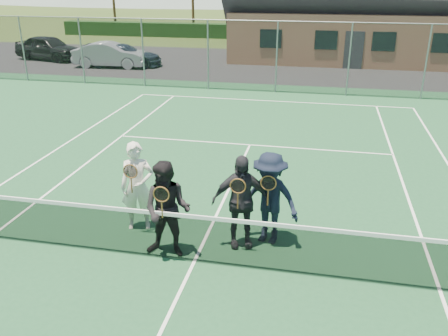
{
  "coord_description": "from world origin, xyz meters",
  "views": [
    {
      "loc": [
        1.99,
        -6.92,
        4.76
      ],
      "look_at": [
        0.23,
        1.5,
        1.25
      ],
      "focal_mm": 38.0,
      "sensor_mm": 36.0,
      "label": 1
    }
  ],
  "objects_px": {
    "car_a": "(49,48)",
    "tennis_net": "(194,237)",
    "player_b": "(167,210)",
    "car_c": "(123,55)",
    "player_c": "(240,201)",
    "car_b": "(111,55)",
    "player_d": "(269,198)",
    "player_a": "(137,186)"
  },
  "relations": [
    {
      "from": "car_a",
      "to": "tennis_net",
      "type": "height_order",
      "value": "car_a"
    },
    {
      "from": "tennis_net",
      "to": "player_b",
      "type": "relative_size",
      "value": 6.49
    },
    {
      "from": "car_c",
      "to": "tennis_net",
      "type": "xyz_separation_m",
      "value": [
        9.01,
        -18.18,
        -0.07
      ]
    },
    {
      "from": "car_c",
      "to": "player_b",
      "type": "distance_m",
      "value": 19.92
    },
    {
      "from": "player_c",
      "to": "car_b",
      "type": "bearing_deg",
      "value": 121.08
    },
    {
      "from": "car_c",
      "to": "tennis_net",
      "type": "distance_m",
      "value": 20.29
    },
    {
      "from": "car_b",
      "to": "car_c",
      "type": "height_order",
      "value": "car_b"
    },
    {
      "from": "player_b",
      "to": "player_d",
      "type": "relative_size",
      "value": 1.0
    },
    {
      "from": "car_a",
      "to": "player_d",
      "type": "xyz_separation_m",
      "value": [
        15.46,
        -18.32,
        0.2
      ]
    },
    {
      "from": "player_c",
      "to": "car_a",
      "type": "bearing_deg",
      "value": 128.86
    },
    {
      "from": "car_b",
      "to": "player_b",
      "type": "relative_size",
      "value": 2.27
    },
    {
      "from": "player_b",
      "to": "player_c",
      "type": "height_order",
      "value": "same"
    },
    {
      "from": "car_a",
      "to": "player_a",
      "type": "relative_size",
      "value": 2.36
    },
    {
      "from": "car_c",
      "to": "tennis_net",
      "type": "height_order",
      "value": "car_c"
    },
    {
      "from": "car_b",
      "to": "player_d",
      "type": "relative_size",
      "value": 2.27
    },
    {
      "from": "car_a",
      "to": "car_c",
      "type": "distance_m",
      "value": 5.38
    },
    {
      "from": "player_b",
      "to": "tennis_net",
      "type": "bearing_deg",
      "value": -17.91
    },
    {
      "from": "car_c",
      "to": "player_c",
      "type": "relative_size",
      "value": 2.35
    },
    {
      "from": "car_b",
      "to": "player_d",
      "type": "distance_m",
      "value": 19.94
    },
    {
      "from": "player_c",
      "to": "player_b",
      "type": "bearing_deg",
      "value": -153.59
    },
    {
      "from": "tennis_net",
      "to": "player_a",
      "type": "height_order",
      "value": "player_a"
    },
    {
      "from": "player_a",
      "to": "player_b",
      "type": "distance_m",
      "value": 1.22
    },
    {
      "from": "tennis_net",
      "to": "car_b",
      "type": "bearing_deg",
      "value": 118.29
    },
    {
      "from": "car_a",
      "to": "player_a",
      "type": "height_order",
      "value": "player_a"
    },
    {
      "from": "car_a",
      "to": "car_c",
      "type": "xyz_separation_m",
      "value": [
        5.26,
        -1.14,
        -0.11
      ]
    },
    {
      "from": "player_b",
      "to": "player_d",
      "type": "xyz_separation_m",
      "value": [
        1.71,
        0.83,
        -0.0
      ]
    },
    {
      "from": "player_a",
      "to": "player_b",
      "type": "relative_size",
      "value": 1.0
    },
    {
      "from": "tennis_net",
      "to": "player_c",
      "type": "height_order",
      "value": "player_c"
    },
    {
      "from": "player_c",
      "to": "player_d",
      "type": "xyz_separation_m",
      "value": [
        0.51,
        0.24,
        -0.0
      ]
    },
    {
      "from": "tennis_net",
      "to": "player_d",
      "type": "bearing_deg",
      "value": 39.96
    },
    {
      "from": "car_a",
      "to": "car_b",
      "type": "relative_size",
      "value": 1.04
    },
    {
      "from": "tennis_net",
      "to": "car_a",
      "type": "bearing_deg",
      "value": 126.44
    },
    {
      "from": "car_b",
      "to": "player_c",
      "type": "distance_m",
      "value": 19.88
    },
    {
      "from": "car_c",
      "to": "player_d",
      "type": "distance_m",
      "value": 19.98
    },
    {
      "from": "car_b",
      "to": "player_c",
      "type": "xyz_separation_m",
      "value": [
        10.26,
        -17.02,
        0.25
      ]
    },
    {
      "from": "player_c",
      "to": "player_d",
      "type": "height_order",
      "value": "same"
    },
    {
      "from": "player_a",
      "to": "player_d",
      "type": "bearing_deg",
      "value": -0.12
    },
    {
      "from": "tennis_net",
      "to": "player_c",
      "type": "xyz_separation_m",
      "value": [
        0.69,
        0.76,
        0.38
      ]
    },
    {
      "from": "player_a",
      "to": "player_b",
      "type": "bearing_deg",
      "value": -43.23
    },
    {
      "from": "car_b",
      "to": "player_c",
      "type": "bearing_deg",
      "value": -152.23
    },
    {
      "from": "car_a",
      "to": "tennis_net",
      "type": "distance_m",
      "value": 24.01
    },
    {
      "from": "car_c",
      "to": "tennis_net",
      "type": "bearing_deg",
      "value": -161.95
    }
  ]
}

